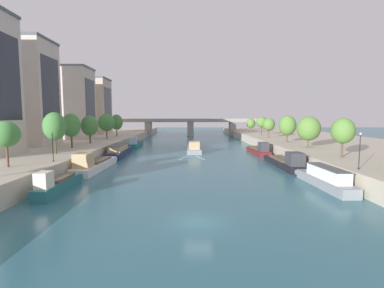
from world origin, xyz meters
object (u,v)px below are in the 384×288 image
object	(u,v)px
moored_boat_left_far	(94,164)
tree_left_third	(106,123)
moored_boat_left_gap_after	(57,185)
moored_boat_left_near	(119,151)
tree_left_end_of_row	(90,126)
tree_right_midway	(309,128)
moored_boat_left_upstream	(136,144)
moored_boat_right_far	(325,178)
tree_left_second	(71,125)
moored_boat_right_upstream	(259,150)
tree_left_past_mid	(117,122)
tree_right_past_mid	(287,125)
tree_right_end_of_row	(251,123)
tree_right_nearest	(343,131)
tree_left_far	(6,134)
lamppost_left_bank	(53,145)
tree_left_nearest	(55,126)
tree_right_far	(262,122)
barge_midriver	(194,147)
lamppost_right_bank	(360,149)
moored_boat_right_lone	(286,162)
bridge_far	(190,125)
tree_right_second	(269,124)

from	to	relation	value
moored_boat_left_far	tree_left_third	bearing A→B (deg)	102.21
moored_boat_left_gap_after	moored_boat_left_far	distance (m)	14.19
moored_boat_left_near	moored_boat_left_gap_after	bearing A→B (deg)	-89.45
tree_left_end_of_row	tree_right_midway	size ratio (longest dim) A/B	1.03
moored_boat_left_upstream	tree_left_third	bearing A→B (deg)	-163.89
moored_boat_left_gap_after	moored_boat_right_far	bearing A→B (deg)	3.86
tree_left_third	tree_left_second	bearing A→B (deg)	-92.10
moored_boat_right_upstream	tree_right_midway	xyz separation A→B (m)	(7.95, -9.73, 5.67)
moored_boat_left_near	tree_left_past_mid	xyz separation A→B (m)	(-7.09, 26.50, 6.00)
tree_left_end_of_row	tree_left_second	bearing A→B (deg)	-91.65
tree_right_past_mid	tree_right_end_of_row	bearing A→B (deg)	90.69
tree_right_nearest	tree_right_midway	world-z (taller)	tree_right_midway
tree_left_far	tree_right_nearest	bearing A→B (deg)	9.49
tree_left_end_of_row	lamppost_left_bank	world-z (taller)	tree_left_end_of_row
moored_boat_left_gap_after	moored_boat_left_far	bearing A→B (deg)	91.29
tree_left_nearest	moored_boat_left_gap_after	bearing A→B (deg)	-64.90
tree_left_second	tree_left_end_of_row	world-z (taller)	tree_left_second
moored_boat_left_gap_after	tree_left_far	distance (m)	10.22
tree_left_third	tree_right_far	bearing A→B (deg)	19.31
tree_right_midway	lamppost_left_bank	world-z (taller)	tree_right_midway
tree_left_second	tree_left_past_mid	bearing A→B (deg)	88.33
moored_boat_left_upstream	tree_right_end_of_row	xyz separation A→B (m)	(39.86, 27.09, 5.29)
tree_left_second	tree_left_third	xyz separation A→B (m)	(0.83, 22.48, 0.01)
moored_boat_left_far	tree_left_end_of_row	size ratio (longest dim) A/B	2.33
barge_midriver	tree_right_past_mid	bearing A→B (deg)	-10.33
moored_boat_left_gap_after	lamppost_right_bank	xyz separation A→B (m)	(37.07, 0.96, 4.11)
tree_left_far	moored_boat_right_lone	bearing A→B (deg)	18.36
moored_boat_right_upstream	bridge_far	distance (m)	61.64
tree_left_nearest	tree_left_third	size ratio (longest dim) A/B	1.02
tree_left_end_of_row	lamppost_right_bank	bearing A→B (deg)	-37.22
moored_boat_left_gap_after	tree_right_past_mid	bearing A→B (deg)	42.46
moored_boat_right_far	tree_left_far	distance (m)	41.72
tree_left_far	barge_midriver	bearing A→B (deg)	56.75
moored_boat_right_lone	tree_left_nearest	distance (m)	41.31
tree_left_end_of_row	lamppost_right_bank	xyz separation A→B (m)	(45.15, -34.30, -1.75)
tree_right_midway	tree_right_second	size ratio (longest dim) A/B	1.10
tree_left_third	bridge_far	bearing A→B (deg)	62.72
lamppost_left_bank	tree_right_far	bearing A→B (deg)	51.73
moored_boat_left_near	tree_left_nearest	size ratio (longest dim) A/B	2.28
tree_left_far	tree_right_nearest	xyz separation A→B (m)	(48.20, 8.06, -0.01)
barge_midriver	moored_boat_left_gap_after	distance (m)	44.85
moored_boat_right_upstream	tree_right_midway	distance (m)	13.79
tree_right_midway	bridge_far	world-z (taller)	tree_right_midway
barge_midriver	moored_boat_right_far	size ratio (longest dim) A/B	1.54
moored_boat_left_upstream	lamppost_left_bank	xyz separation A→B (m)	(-4.16, -42.31, 4.04)
moored_boat_right_far	bridge_far	size ratio (longest dim) A/B	0.21
moored_boat_right_upstream	tree_right_midway	size ratio (longest dim) A/B	2.21
moored_boat_left_far	tree_right_nearest	world-z (taller)	tree_right_nearest
tree_left_nearest	bridge_far	world-z (taller)	tree_left_nearest
moored_boat_right_upstream	tree_left_far	bearing A→B (deg)	-141.82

